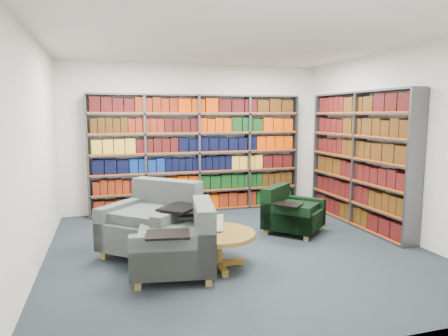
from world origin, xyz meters
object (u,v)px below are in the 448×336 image
object	(u,v)px
chair_teal_left	(155,224)
chair_teal_front	(181,246)
coffee_table	(217,239)
chair_green_right	(289,214)

from	to	relation	value
chair_teal_left	chair_teal_front	bearing A→B (deg)	-77.61
chair_teal_front	coffee_table	distance (m)	0.47
chair_green_right	chair_teal_front	world-z (taller)	chair_teal_front
coffee_table	chair_green_right	bearing A→B (deg)	36.83
chair_teal_left	coffee_table	size ratio (longest dim) A/B	1.58
coffee_table	chair_teal_front	bearing A→B (deg)	-170.17
chair_teal_left	chair_teal_front	size ratio (longest dim) A/B	1.26
chair_teal_left	chair_green_right	world-z (taller)	chair_teal_left
chair_teal_left	coffee_table	distance (m)	1.02
chair_green_right	chair_teal_left	bearing A→B (deg)	-171.16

